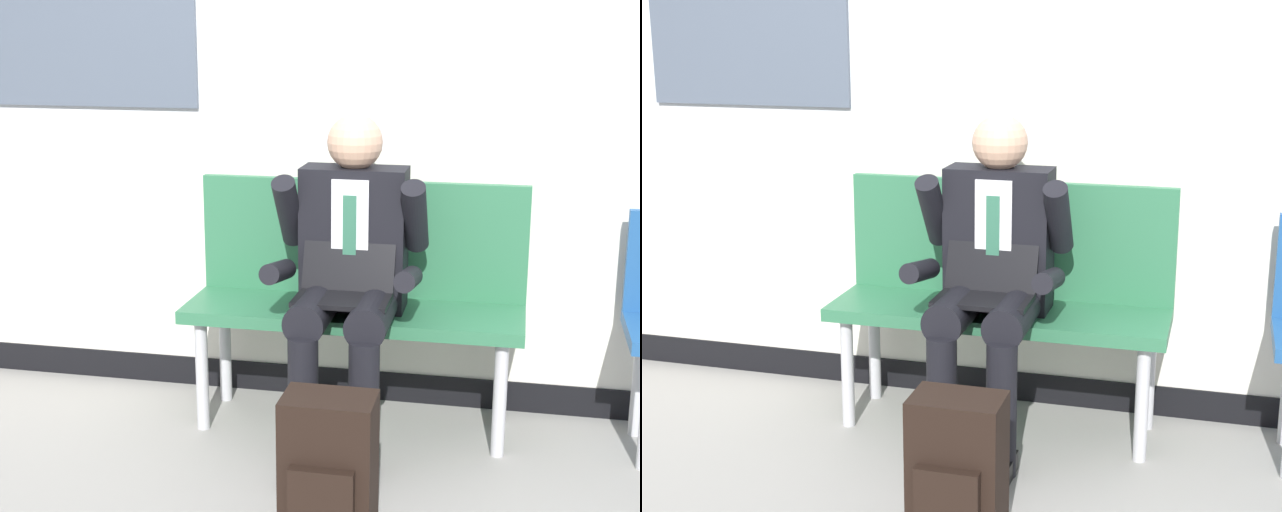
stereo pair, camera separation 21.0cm
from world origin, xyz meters
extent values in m
plane|color=gray|center=(0.00, 0.00, 0.00)|extent=(18.00, 18.00, 0.00)
cube|color=silver|center=(0.00, 0.68, 0.60)|extent=(6.12, 0.12, 0.95)
cube|color=black|center=(0.00, 0.68, 0.06)|extent=(6.12, 0.14, 0.13)
cube|color=#2D6B47|center=(0.18, 0.33, 0.48)|extent=(1.32, 0.42, 0.05)
cube|color=#2D6B47|center=(0.18, 0.51, 0.74)|extent=(1.32, 0.04, 0.47)
cylinder|color=#B7B7BC|center=(-0.40, 0.18, 0.23)|extent=(0.05, 0.05, 0.45)
cylinder|color=#B7B7BC|center=(-0.40, 0.48, 0.23)|extent=(0.05, 0.05, 0.45)
cylinder|color=#B7B7BC|center=(0.76, 0.18, 0.23)|extent=(0.05, 0.05, 0.45)
cylinder|color=#B7B7BC|center=(0.76, 0.48, 0.23)|extent=(0.05, 0.05, 0.45)
cylinder|color=#B7B7BC|center=(1.28, 0.48, 0.23)|extent=(0.05, 0.05, 0.45)
cylinder|color=black|center=(0.07, 0.12, 0.55)|extent=(0.15, 0.40, 0.15)
cylinder|color=black|center=(0.07, -0.07, 0.25)|extent=(0.11, 0.11, 0.50)
cube|color=black|center=(0.07, -0.13, 0.04)|extent=(0.10, 0.26, 0.07)
cylinder|color=black|center=(0.29, 0.12, 0.55)|extent=(0.15, 0.40, 0.15)
cylinder|color=black|center=(0.29, -0.07, 0.25)|extent=(0.11, 0.11, 0.50)
cube|color=black|center=(0.29, -0.13, 0.04)|extent=(0.10, 0.26, 0.07)
cube|color=black|center=(0.18, 0.33, 0.78)|extent=(0.40, 0.18, 0.55)
cube|color=silver|center=(0.18, 0.24, 0.83)|extent=(0.14, 0.01, 0.39)
cube|color=#2D664C|center=(0.18, 0.23, 0.80)|extent=(0.05, 0.01, 0.33)
sphere|color=tan|center=(0.18, 0.33, 1.14)|extent=(0.21, 0.21, 0.21)
cylinder|color=black|center=(-0.06, 0.26, 0.89)|extent=(0.09, 0.25, 0.30)
cylinder|color=black|center=(-0.06, 0.09, 0.69)|extent=(0.08, 0.27, 0.12)
cylinder|color=black|center=(0.42, 0.26, 0.89)|extent=(0.09, 0.25, 0.30)
cylinder|color=black|center=(0.42, 0.09, 0.69)|extent=(0.08, 0.27, 0.12)
cube|color=black|center=(0.18, 0.09, 0.60)|extent=(0.35, 0.22, 0.02)
cube|color=black|center=(0.18, 0.22, 0.71)|extent=(0.35, 0.08, 0.21)
cube|color=black|center=(0.26, -0.50, 0.24)|extent=(0.29, 0.19, 0.47)
cube|color=black|center=(0.26, -0.62, 0.17)|extent=(0.20, 0.04, 0.24)
camera|label=1|loc=(0.80, -3.15, 1.60)|focal=53.18mm
camera|label=2|loc=(1.00, -3.10, 1.60)|focal=53.18mm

